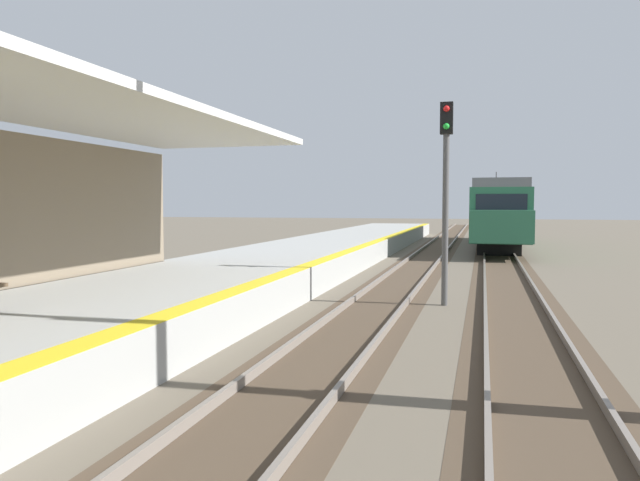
{
  "coord_description": "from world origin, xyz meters",
  "views": [
    {
      "loc": [
        4.49,
        3.82,
        2.63
      ],
      "look_at": [
        2.23,
        12.05,
        2.1
      ],
      "focal_mm": 33.33,
      "sensor_mm": 36.0,
      "label": 1
    }
  ],
  "objects": [
    {
      "name": "station_platform",
      "position": [
        -2.5,
        16.0,
        0.45
      ],
      "size": [
        5.0,
        80.0,
        0.91
      ],
      "color": "#A8A8A3",
      "rests_on": "ground"
    },
    {
      "name": "track_pair_middle",
      "position": [
        5.3,
        20.0,
        0.05
      ],
      "size": [
        2.34,
        120.0,
        0.16
      ],
      "color": "#4C3D2D",
      "rests_on": "ground"
    },
    {
      "name": "track_pair_nearest_platform",
      "position": [
        1.9,
        20.0,
        0.05
      ],
      "size": [
        2.34,
        120.0,
        0.16
      ],
      "color": "#4C3D2D",
      "rests_on": "ground"
    },
    {
      "name": "approaching_train",
      "position": [
        5.3,
        41.5,
        2.18
      ],
      "size": [
        2.93,
        19.6,
        4.76
      ],
      "color": "#286647",
      "rests_on": "ground"
    },
    {
      "name": "rail_signal_post",
      "position": [
        3.55,
        19.36,
        3.19
      ],
      "size": [
        0.32,
        0.34,
        5.2
      ],
      "color": "#4C4C4C",
      "rests_on": "ground"
    }
  ]
}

